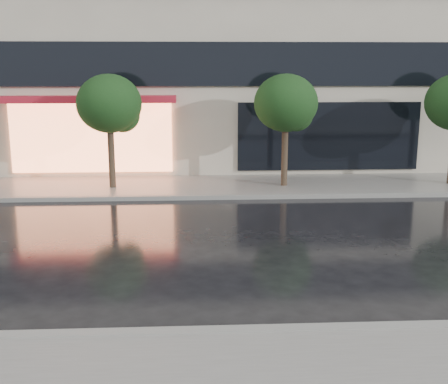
{
  "coord_description": "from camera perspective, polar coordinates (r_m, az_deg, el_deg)",
  "views": [
    {
      "loc": [
        -0.11,
        -9.26,
        4.25
      ],
      "look_at": [
        0.54,
        3.35,
        1.4
      ],
      "focal_mm": 45.0,
      "sensor_mm": 36.0,
      "label": 1
    }
  ],
  "objects": [
    {
      "name": "ground",
      "position": [
        10.19,
        -2.08,
        -11.95
      ],
      "size": [
        120.0,
        120.0,
        0.0
      ],
      "primitive_type": "plane",
      "color": "black",
      "rests_on": "ground"
    },
    {
      "name": "sidewalk_far",
      "position": [
        19.95,
        -2.56,
        0.59
      ],
      "size": [
        60.0,
        3.5,
        0.12
      ],
      "primitive_type": "cube",
      "color": "slate",
      "rests_on": "ground"
    },
    {
      "name": "curb_near",
      "position": [
        9.25,
        -1.99,
        -14.14
      ],
      "size": [
        60.0,
        0.25,
        0.14
      ],
      "primitive_type": "cube",
      "color": "gray",
      "rests_on": "ground"
    },
    {
      "name": "curb_far",
      "position": [
        18.24,
        -2.51,
        -0.53
      ],
      "size": [
        60.0,
        0.25,
        0.14
      ],
      "primitive_type": "cube",
      "color": "gray",
      "rests_on": "ground"
    },
    {
      "name": "tree_mid_west",
      "position": [
        19.54,
        -11.39,
        8.58
      ],
      "size": [
        2.2,
        2.2,
        3.99
      ],
      "color": "#33261C",
      "rests_on": "ground"
    },
    {
      "name": "tree_mid_east",
      "position": [
        19.59,
        6.46,
        8.76
      ],
      "size": [
        2.2,
        2.2,
        3.99
      ],
      "color": "#33261C",
      "rests_on": "ground"
    }
  ]
}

